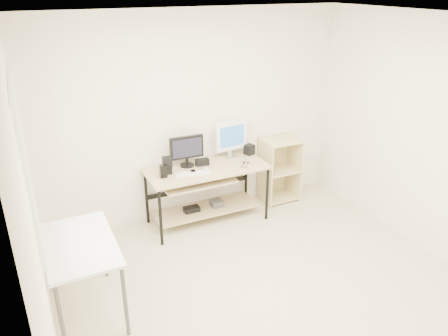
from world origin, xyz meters
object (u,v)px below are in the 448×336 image
(shelf_unit, at_px, (278,169))
(white_imac, at_px, (231,137))
(side_table, at_px, (80,251))
(black_monitor, at_px, (187,149))
(audio_controller, at_px, (163,171))
(desk, at_px, (205,183))

(shelf_unit, distance_m, white_imac, 0.92)
(side_table, distance_m, black_monitor, 1.93)
(side_table, xyz_separation_m, black_monitor, (1.48, 1.21, 0.30))
(black_monitor, bearing_deg, audio_controller, -149.48)
(desk, height_order, shelf_unit, shelf_unit)
(desk, relative_size, shelf_unit, 1.67)
(white_imac, distance_m, audio_controller, 1.05)
(white_imac, bearing_deg, black_monitor, 176.36)
(side_table, height_order, black_monitor, black_monitor)
(desk, height_order, audio_controller, audio_controller)
(side_table, bearing_deg, shelf_unit, 23.33)
(desk, distance_m, white_imac, 0.70)
(black_monitor, bearing_deg, shelf_unit, 2.27)
(shelf_unit, bearing_deg, audio_controller, -172.76)
(desk, bearing_deg, white_imac, 22.48)
(desk, distance_m, audio_controller, 0.62)
(shelf_unit, height_order, black_monitor, black_monitor)
(shelf_unit, bearing_deg, desk, -172.23)
(side_table, xyz_separation_m, white_imac, (2.11, 1.25, 0.36))
(white_imac, relative_size, audio_controller, 2.99)
(desk, distance_m, side_table, 1.97)
(shelf_unit, distance_m, black_monitor, 1.45)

